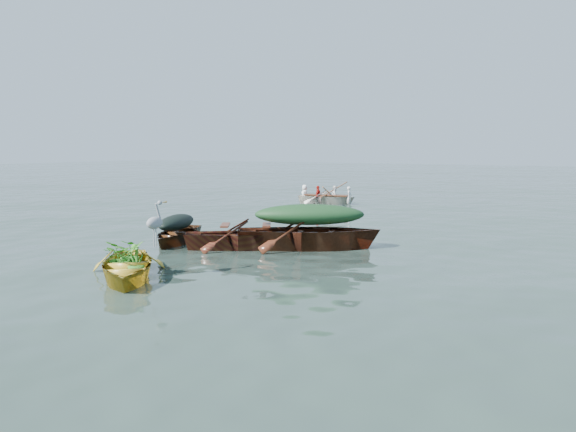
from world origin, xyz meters
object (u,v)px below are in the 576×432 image
Objects in this scene: open_wooden_boat at (246,249)px; heron at (155,231)px; dark_covered_boat at (177,243)px; rowed_boat at (326,204)px; green_tarp_boat at (309,249)px; yellow_dinghy at (127,279)px.

open_wooden_boat is 3.55m from heron.
dark_covered_boat is 3.61× the size of heron.
dark_covered_boat is 0.91× the size of rowed_boat.
open_wooden_boat is at bearing -14.59° from dark_covered_boat.
heron reaches higher than green_tarp_boat.
open_wooden_boat is at bearing 44.66° from yellow_dinghy.
yellow_dinghy is at bearing 131.67° from green_tarp_boat.
open_wooden_boat is 11.46m from rowed_boat.
open_wooden_boat is at bearing -171.46° from rowed_boat.
open_wooden_boat is (-1.37, -0.79, 0.00)m from green_tarp_boat.
green_tarp_boat is 1.36× the size of rowed_boat.
dark_covered_boat is 2.11m from open_wooden_boat.
heron is at bearing -74.14° from dark_covered_boat.
heron is (0.20, -3.42, 0.92)m from open_wooden_boat.
green_tarp_boat reaches higher than open_wooden_boat.
green_tarp_boat is 5.39× the size of heron.
dark_covered_boat is at bearing 63.44° from open_wooden_boat.
green_tarp_boat reaches higher than yellow_dinghy.
yellow_dinghy is 3.63× the size of heron.
open_wooden_boat is at bearing 90.00° from green_tarp_boat.
green_tarp_boat reaches higher than rowed_boat.
green_tarp_boat is (1.55, 4.62, 0.00)m from yellow_dinghy.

